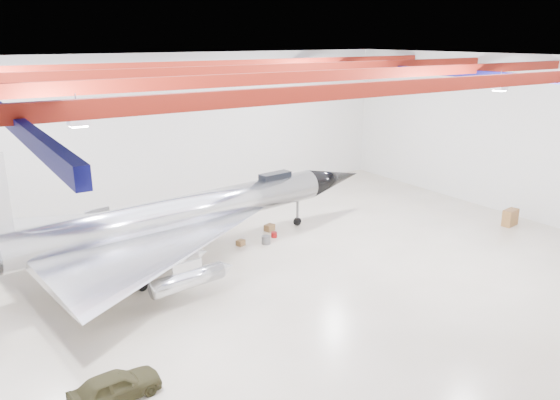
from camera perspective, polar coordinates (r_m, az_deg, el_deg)
floor at (r=29.28m, az=-1.79°, el=-7.68°), size 40.00×40.00×0.00m
wall_back at (r=40.79m, az=-13.00°, el=7.00°), size 40.00×0.00×40.00m
wall_right at (r=41.32m, az=22.68°, el=6.26°), size 0.00×30.00×30.00m
ceiling at (r=26.68m, az=-2.01°, el=14.36°), size 40.00×40.00×0.00m
ceiling_structure at (r=26.72m, az=-2.00°, el=12.91°), size 39.50×29.50×1.08m
jet_aircraft at (r=30.93m, az=-10.19°, el=-1.84°), size 26.71×16.91×7.29m
jeep at (r=20.65m, az=-16.85°, el=-18.13°), size 3.29×1.57×1.08m
desk at (r=39.36m, az=22.92°, el=-1.69°), size 1.28×0.78×1.10m
crate_ply at (r=30.01m, az=-13.50°, el=-7.20°), size 0.57×0.52×0.32m
toolbox_red at (r=37.25m, az=-8.26°, el=-2.14°), size 0.48×0.40×0.32m
engine_drum at (r=33.21m, az=-1.47°, el=-4.19°), size 0.71×0.71×0.49m
parts_bin at (r=35.36m, az=-1.11°, el=-2.91°), size 0.72×0.64×0.42m
crate_small at (r=32.72m, az=-21.85°, el=-6.02°), size 0.41×0.37×0.24m
tool_chest at (r=34.25m, az=-0.63°, el=-3.64°), size 0.41×0.41×0.34m
oil_barrel at (r=33.05m, az=-4.13°, el=-4.47°), size 0.59×0.53×0.34m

